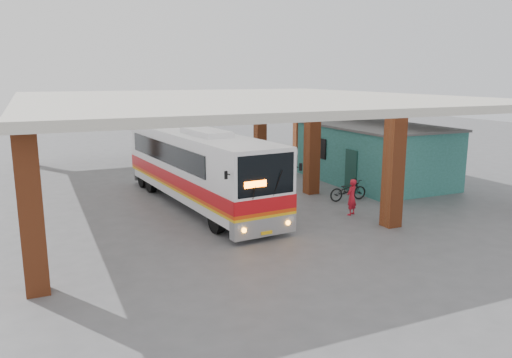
{
  "coord_description": "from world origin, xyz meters",
  "views": [
    {
      "loc": [
        -9.31,
        -17.68,
        5.69
      ],
      "look_at": [
        -1.33,
        0.0,
        1.65
      ],
      "focal_mm": 35.0,
      "sensor_mm": 36.0,
      "label": 1
    }
  ],
  "objects_px": {
    "pedestrian": "(352,197)",
    "red_chair": "(310,169)",
    "motorcycle": "(348,190)",
    "coach_bus": "(198,167)"
  },
  "relations": [
    {
      "from": "pedestrian",
      "to": "coach_bus",
      "type": "bearing_deg",
      "value": -65.2
    },
    {
      "from": "coach_bus",
      "to": "red_chair",
      "type": "distance_m",
      "value": 8.71
    },
    {
      "from": "motorcycle",
      "to": "pedestrian",
      "type": "bearing_deg",
      "value": 150.88
    },
    {
      "from": "coach_bus",
      "to": "red_chair",
      "type": "relative_size",
      "value": 13.48
    },
    {
      "from": "pedestrian",
      "to": "red_chair",
      "type": "xyz_separation_m",
      "value": [
        2.58,
        7.72,
        -0.34
      ]
    },
    {
      "from": "motorcycle",
      "to": "red_chair",
      "type": "relative_size",
      "value": 2.1
    },
    {
      "from": "pedestrian",
      "to": "red_chair",
      "type": "relative_size",
      "value": 1.69
    },
    {
      "from": "motorcycle",
      "to": "pedestrian",
      "type": "xyz_separation_m",
      "value": [
        -1.27,
        -2.08,
        0.26
      ]
    },
    {
      "from": "pedestrian",
      "to": "motorcycle",
      "type": "bearing_deg",
      "value": -148.07
    },
    {
      "from": "coach_bus",
      "to": "red_chair",
      "type": "height_order",
      "value": "coach_bus"
    }
  ]
}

